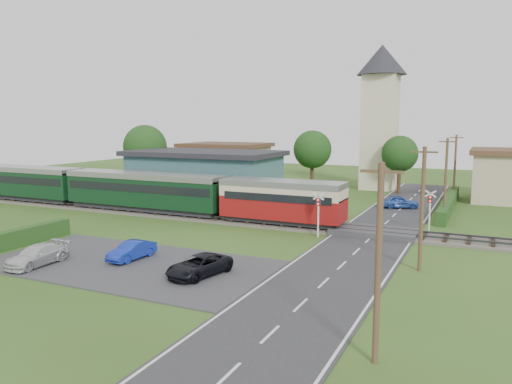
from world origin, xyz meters
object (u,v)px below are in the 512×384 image
at_px(crossing_signal_far, 430,205).
at_px(station_building, 204,175).
at_px(pedestrian_near, 237,199).
at_px(pedestrian_far, 125,193).
at_px(church_tower, 381,106).
at_px(crossing_signal_near, 318,208).
at_px(train, 117,188).
at_px(car_park_dark, 199,266).
at_px(car_park_blue, 132,250).
at_px(car_on_road, 399,202).
at_px(house_west, 226,163).
at_px(equipment_hut, 109,186).
at_px(car_park_silver, 37,255).

bearing_deg(crossing_signal_far, station_building, 164.37).
relative_size(pedestrian_near, pedestrian_far, 1.28).
distance_m(church_tower, crossing_signal_near, 29.57).
bearing_deg(train, crossing_signal_far, 4.93).
distance_m(car_park_dark, pedestrian_far, 25.63).
bearing_deg(pedestrian_far, car_park_dark, -136.13).
bearing_deg(car_park_blue, crossing_signal_near, 56.32).
xyz_separation_m(church_tower, car_on_road, (4.79, -13.53, -9.56)).
relative_size(car_park_blue, pedestrian_near, 1.74).
bearing_deg(car_park_dark, car_park_blue, -178.96).
relative_size(church_tower, house_west, 1.63).
height_order(house_west, pedestrian_near, house_west).
relative_size(car_park_blue, pedestrian_far, 2.22).
bearing_deg(train, car_park_blue, -46.97).
relative_size(equipment_hut, pedestrian_far, 1.70).
height_order(car_on_road, pedestrian_near, pedestrian_near).
distance_m(car_on_road, car_park_blue, 28.18).
bearing_deg(car_park_dark, car_park_silver, -154.75).
height_order(car_park_dark, pedestrian_far, pedestrian_far).
height_order(train, car_park_blue, train).
distance_m(car_park_silver, car_park_dark, 9.86).
bearing_deg(car_park_blue, car_park_silver, -138.19).
height_order(car_park_blue, car_park_silver, car_park_silver).
relative_size(train, pedestrian_near, 22.55).
bearing_deg(equipment_hut, church_tower, 44.75).
xyz_separation_m(train, crossing_signal_near, (20.57, -2.41, -0.04)).
xyz_separation_m(car_on_road, car_park_blue, (-11.64, -25.67, -0.04)).
distance_m(crossing_signal_far, car_park_blue, 22.00).
bearing_deg(crossing_signal_near, equipment_hut, 167.06).
relative_size(church_tower, crossing_signal_far, 5.37).
height_order(equipment_hut, pedestrian_near, equipment_hut).
bearing_deg(crossing_signal_far, car_park_blue, -134.73).
bearing_deg(pedestrian_far, car_park_silver, -158.14).
relative_size(car_park_blue, car_park_dark, 0.83).
bearing_deg(car_on_road, car_park_silver, 130.76).
distance_m(equipment_hut, pedestrian_far, 2.48).
height_order(house_west, car_park_silver, house_west).
bearing_deg(car_park_blue, pedestrian_near, 97.63).
relative_size(equipment_hut, car_park_blue, 0.77).
distance_m(station_building, pedestrian_far, 8.53).
xyz_separation_m(car_on_road, car_park_dark, (-6.25, -26.71, -0.03)).
relative_size(station_building, car_on_road, 4.44).
distance_m(train, car_park_silver, 18.45).
xyz_separation_m(car_on_road, pedestrian_far, (-25.42, -9.71, 0.53)).
distance_m(crossing_signal_far, car_park_dark, 19.50).
relative_size(train, car_park_silver, 10.85).
height_order(crossing_signal_near, car_park_dark, crossing_signal_near).
bearing_deg(car_park_silver, pedestrian_far, 115.43).
bearing_deg(car_park_blue, train, 136.74).
xyz_separation_m(car_park_blue, car_park_silver, (-4.21, -3.30, 0.03)).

